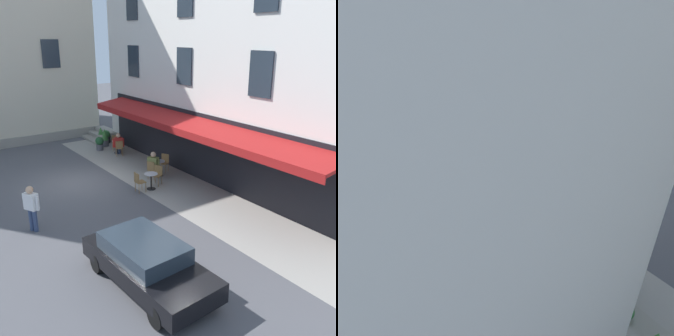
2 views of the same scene
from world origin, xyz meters
The scene contains 21 objects.
ground_plane centered at (0.00, 0.00, 0.00)m, with size 70.00×70.00×0.00m, color #4C4C51.
sidewalk_cafe_terrace centered at (-3.25, -3.40, 0.00)m, with size 20.50×3.20×0.01m, color gray.
cafe_building_facade centered at (-4.00, -9.49, 7.49)m, with size 20.00×10.70×15.00m.
back_alley_steps centered at (6.60, -4.59, 0.24)m, with size 2.40×1.75×0.60m.
cafe_table_near_entrance centered at (-2.75, -2.33, 0.49)m, with size 0.60×0.60×0.75m.
cafe_chair_wicker_back_row centered at (-2.73, -1.70, 0.55)m, with size 0.41×0.41×0.91m.
cafe_chair_wicker_kerbside centered at (-2.45, -2.88, 0.55)m, with size 0.54×0.54×0.91m.
cafe_table_mid_terrace centered at (3.10, -3.77, 0.49)m, with size 0.60×0.60×0.75m.
cafe_chair_wicker_corner_left centered at (2.50, -3.56, 0.55)m, with size 0.51×0.51×0.91m.
cafe_chair_wicker_facing_street centered at (3.70, -3.96, 0.55)m, with size 0.50×0.50×0.91m.
cafe_table_streetside centered at (-1.47, -3.62, 0.49)m, with size 0.60×0.60×0.75m.
cafe_chair_wicker_under_awning centered at (-1.73, -3.04, 0.55)m, with size 0.53×0.53×0.91m.
cafe_chair_wicker_by_window centered at (-1.16, -4.17, 0.55)m, with size 0.54×0.54×0.91m.
seated_patron_in_olive centered at (-1.64, -3.24, 0.72)m, with size 0.65×0.66×1.35m.
seated_companion_in_red centered at (2.71, -3.63, 0.70)m, with size 0.63×0.64×1.31m.
walking_pedestrian_in_white centered at (-3.60, 3.17, 0.99)m, with size 0.64×0.47×1.70m.
potted_plant_mid_terrace centered at (4.88, -3.86, 0.54)m, with size 0.46×0.46×1.11m.
potted_plant_entrance_left centered at (6.44, -4.33, 0.42)m, with size 0.42×0.42×0.86m.
potted_plant_under_sign centered at (4.26, -3.19, 0.44)m, with size 0.50×0.50×0.82m.
potted_plant_entrance_right centered at (5.52, -4.27, 0.43)m, with size 0.49×0.49×0.83m.
parked_car_black centered at (-8.53, 1.55, 0.71)m, with size 4.39×2.03×1.33m.
Camera 1 is at (-16.23, 6.32, 6.58)m, focal length 40.88 mm.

